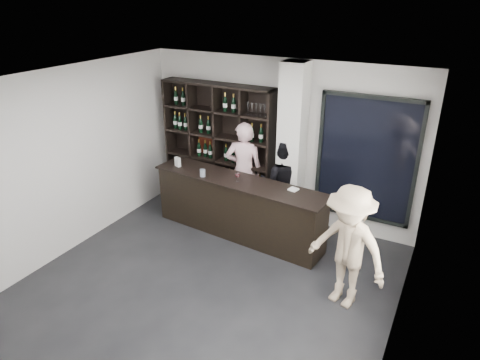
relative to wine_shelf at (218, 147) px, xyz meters
The scene contains 12 objects.
floor 3.06m from the wine_shelf, 65.85° to the right, with size 5.00×5.50×0.01m, color black.
wine_shelf is the anchor object (origin of this frame).
structural_column 1.52m from the wine_shelf, ahead, with size 0.40×0.40×2.90m, color silver.
glass_panel 2.71m from the wine_shelf, ahead, with size 1.60×0.08×2.10m.
tasting_counter 1.37m from the wine_shelf, 43.44° to the right, with size 3.12×0.65×1.03m.
taster_pink 0.71m from the wine_shelf, 14.68° to the right, with size 0.66×0.44×1.82m, color beige.
taster_black 1.44m from the wine_shelf, ahead, with size 0.79×0.62×1.63m, color black.
customer 3.43m from the wine_shelf, 30.32° to the right, with size 1.11×0.64×1.72m, color tan.
wine_glass 1.24m from the wine_shelf, 44.80° to the right, with size 0.08×0.08×0.18m, color white, non-canonical shape.
spit_cup 1.00m from the wine_shelf, 74.87° to the right, with size 0.09×0.09×0.12m, color silver.
napkin_stack 1.97m from the wine_shelf, 22.50° to the right, with size 0.14×0.14×0.02m, color white.
card_stand 0.87m from the wine_shelf, 115.79° to the right, with size 0.11×0.06×0.17m, color white.
Camera 1 is at (2.77, -3.95, 3.89)m, focal length 32.00 mm.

